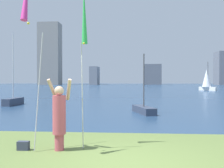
{
  "coord_description": "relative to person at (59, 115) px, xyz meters",
  "views": [
    {
      "loc": [
        0.08,
        -5.47,
        1.85
      ],
      "look_at": [
        -1.76,
        18.89,
        1.45
      ],
      "focal_mm": 40.76,
      "sensor_mm": 36.0,
      "label": 1
    }
  ],
  "objects": [
    {
      "name": "bag",
      "position": [
        -0.95,
        -0.07,
        -0.81
      ],
      "size": [
        0.3,
        0.15,
        0.23
      ],
      "color": "#33384C",
      "rests_on": "ground"
    },
    {
      "name": "kite_flag_right",
      "position": [
        0.59,
        0.39,
        2.63
      ],
      "size": [
        0.16,
        0.58,
        4.45
      ],
      "color": "#B2B2B7",
      "rests_on": "ground"
    },
    {
      "name": "sailboat_7",
      "position": [
        -6.7,
        11.38,
        -0.59
      ],
      "size": [
        0.72,
        2.18,
        5.29
      ],
      "color": "#333D51",
      "rests_on": "ground"
    },
    {
      "name": "sailboat_0",
      "position": [
        2.58,
        7.55,
        -0.69
      ],
      "size": [
        1.29,
        2.42,
        3.29
      ],
      "color": "#333D51",
      "rests_on": "ground"
    },
    {
      "name": "skyline_tower_2",
      "position": [
        10.17,
        93.31,
        3.04
      ],
      "size": [
        6.67,
        3.62,
        7.93
      ],
      "color": "slate",
      "rests_on": "ground"
    },
    {
      "name": "sailboat_6",
      "position": [
        14.81,
        38.02,
        0.95
      ],
      "size": [
        2.59,
        2.53,
        4.9
      ],
      "color": "white",
      "rests_on": "ground"
    },
    {
      "name": "skyline_tower_0",
      "position": [
        -28.75,
        87.54,
        10.67
      ],
      "size": [
        7.9,
        5.73,
        23.19
      ],
      "color": "gray",
      "rests_on": "ground"
    },
    {
      "name": "skyline_tower_1",
      "position": [
        -12.19,
        90.65,
        2.51
      ],
      "size": [
        3.04,
        7.84,
        6.88
      ],
      "color": "gray",
      "rests_on": "ground"
    },
    {
      "name": "person",
      "position": [
        0.0,
        0.0,
        0.0
      ],
      "size": [
        0.69,
        0.51,
        1.88
      ],
      "rotation": [
        0.0,
        0.0,
        -0.17
      ],
      "color": "#B24C59",
      "rests_on": "ground"
    },
    {
      "name": "kite_flag_left",
      "position": [
        -0.59,
        -0.64,
        2.78
      ],
      "size": [
        0.16,
        1.34,
        4.43
      ],
      "color": "#B2B2B7",
      "rests_on": "ground"
    },
    {
      "name": "ground",
      "position": [
        1.81,
        49.89,
        -0.99
      ],
      "size": [
        120.0,
        138.0,
        0.12
      ],
      "color": "#5B7038"
    }
  ]
}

